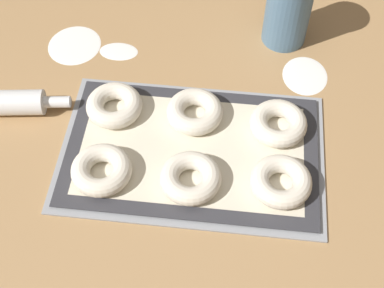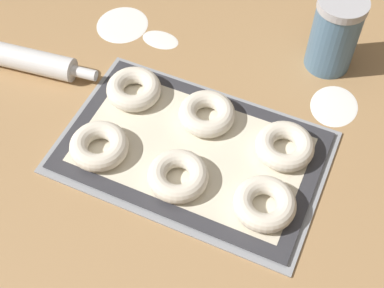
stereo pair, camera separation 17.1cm
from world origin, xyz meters
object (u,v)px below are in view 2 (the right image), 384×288
object	(u,v)px
bagel_front_right	(264,204)
flour_canister	(335,34)
bagel_back_right	(285,146)
baking_tray	(192,152)
bagel_back_left	(134,89)
bagel_front_center	(176,175)
bagel_back_center	(207,114)
bagel_front_left	(99,146)

from	to	relation	value
bagel_front_right	flour_canister	world-z (taller)	flour_canister
bagel_back_right	flour_canister	distance (m)	0.26
baking_tray	flour_canister	distance (m)	0.37
bagel_back_left	flour_canister	world-z (taller)	flour_canister
bagel_back_left	bagel_back_right	bearing A→B (deg)	-1.70
bagel_front_right	bagel_back_right	distance (m)	0.12
bagel_front_center	bagel_back_center	bearing A→B (deg)	91.62
bagel_back_right	bagel_front_left	bearing A→B (deg)	-155.93
baking_tray	bagel_front_left	size ratio (longest dim) A/B	4.50
bagel_front_left	bagel_back_center	bearing A→B (deg)	44.89
bagel_front_left	bagel_front_center	bearing A→B (deg)	0.27
bagel_back_left	bagel_front_left	bearing A→B (deg)	-87.64
bagel_back_left	baking_tray	bearing A→B (deg)	-24.98
bagel_front_center	bagel_front_right	distance (m)	0.16
baking_tray	bagel_back_center	distance (m)	0.08
bagel_front_left	bagel_back_left	size ratio (longest dim) A/B	1.00
bagel_front_right	baking_tray	bearing A→B (deg)	158.96
bagel_back_left	bagel_back_right	world-z (taller)	same
bagel_front_left	bagel_back_right	size ratio (longest dim) A/B	1.00
bagel_front_center	bagel_back_right	xyz separation A→B (m)	(0.15, 0.13, 0.00)
bagel_front_left	flour_canister	world-z (taller)	flour_canister
bagel_back_center	bagel_front_right	bearing A→B (deg)	-39.85
baking_tray	bagel_back_center	bearing A→B (deg)	92.35
bagel_back_left	flour_canister	xyz separation A→B (m)	(0.32, 0.25, 0.05)
bagel_front_center	baking_tray	bearing A→B (deg)	90.85
bagel_back_left	bagel_back_right	xyz separation A→B (m)	(0.31, -0.01, 0.00)
bagel_front_right	flour_canister	size ratio (longest dim) A/B	0.66
bagel_front_left	bagel_back_center	distance (m)	0.21
bagel_back_left	flour_canister	bearing A→B (deg)	37.93
flour_canister	bagel_front_right	bearing A→B (deg)	-90.38
baking_tray	bagel_front_left	bearing A→B (deg)	-154.38
bagel_back_center	flour_canister	distance (m)	0.30
bagel_back_center	bagel_back_right	bearing A→B (deg)	-4.01
bagel_back_left	bagel_back_center	bearing A→B (deg)	0.67
baking_tray	bagel_front_center	size ratio (longest dim) A/B	4.50
bagel_front_left	flour_canister	distance (m)	0.50
bagel_front_center	bagel_back_center	world-z (taller)	same
baking_tray	bagel_back_right	world-z (taller)	bagel_back_right
bagel_front_center	bagel_back_left	bearing A→B (deg)	137.50
baking_tray	bagel_front_center	world-z (taller)	bagel_front_center
bagel_back_center	bagel_back_right	distance (m)	0.16
baking_tray	bagel_back_right	size ratio (longest dim) A/B	4.50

